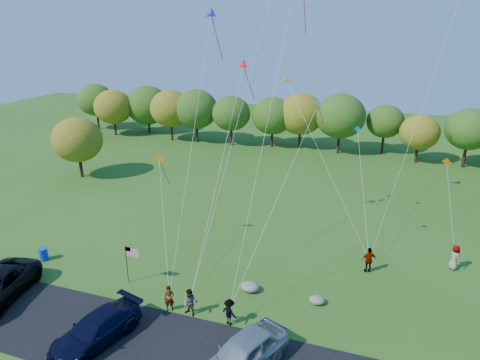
{
  "coord_description": "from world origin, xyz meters",
  "views": [
    {
      "loc": [
        10.43,
        -20.28,
        16.67
      ],
      "look_at": [
        1.46,
        6.0,
        6.51
      ],
      "focal_mm": 32.0,
      "sensor_mm": 36.0,
      "label": 1
    }
  ],
  "objects_px": {
    "minivan_navy": "(96,330)",
    "flyer_b": "(190,303)",
    "flyer_e": "(455,257)",
    "trash_barrel": "(43,254)",
    "flyer_a": "(169,299)",
    "park_bench": "(14,269)",
    "flyer_c": "(229,312)",
    "flyer_d": "(369,260)",
    "minivan_silver": "(243,354)"
  },
  "relations": [
    {
      "from": "flyer_d",
      "to": "park_bench",
      "type": "bearing_deg",
      "value": -4.63
    },
    {
      "from": "flyer_a",
      "to": "flyer_c",
      "type": "relative_size",
      "value": 1.03
    },
    {
      "from": "flyer_a",
      "to": "park_bench",
      "type": "height_order",
      "value": "flyer_a"
    },
    {
      "from": "flyer_b",
      "to": "flyer_e",
      "type": "height_order",
      "value": "flyer_e"
    },
    {
      "from": "minivan_navy",
      "to": "flyer_c",
      "type": "relative_size",
      "value": 3.3
    },
    {
      "from": "minivan_silver",
      "to": "flyer_e",
      "type": "distance_m",
      "value": 18.0
    },
    {
      "from": "flyer_c",
      "to": "flyer_a",
      "type": "bearing_deg",
      "value": 21.9
    },
    {
      "from": "flyer_a",
      "to": "flyer_b",
      "type": "distance_m",
      "value": 1.39
    },
    {
      "from": "minivan_navy",
      "to": "trash_barrel",
      "type": "xyz_separation_m",
      "value": [
        -9.27,
        6.19,
        -0.38
      ]
    },
    {
      "from": "minivan_silver",
      "to": "park_bench",
      "type": "xyz_separation_m",
      "value": [
        -17.99,
        3.11,
        -0.52
      ]
    },
    {
      "from": "flyer_e",
      "to": "flyer_a",
      "type": "bearing_deg",
      "value": 95.06
    },
    {
      "from": "flyer_d",
      "to": "park_bench",
      "type": "distance_m",
      "value": 25.01
    },
    {
      "from": "flyer_b",
      "to": "flyer_d",
      "type": "xyz_separation_m",
      "value": [
        9.95,
        8.5,
        0.07
      ]
    },
    {
      "from": "flyer_a",
      "to": "trash_barrel",
      "type": "distance_m",
      "value": 12.0
    },
    {
      "from": "minivan_silver",
      "to": "trash_barrel",
      "type": "bearing_deg",
      "value": -173.4
    },
    {
      "from": "flyer_a",
      "to": "trash_barrel",
      "type": "bearing_deg",
      "value": 144.09
    },
    {
      "from": "flyer_d",
      "to": "minivan_navy",
      "type": "bearing_deg",
      "value": 17.28
    },
    {
      "from": "flyer_e",
      "to": "park_bench",
      "type": "xyz_separation_m",
      "value": [
        -29.32,
        -10.88,
        -0.47
      ]
    },
    {
      "from": "minivan_silver",
      "to": "flyer_c",
      "type": "height_order",
      "value": "minivan_silver"
    },
    {
      "from": "minivan_silver",
      "to": "flyer_e",
      "type": "xyz_separation_m",
      "value": [
        11.33,
        13.99,
        -0.06
      ]
    },
    {
      "from": "flyer_a",
      "to": "flyer_d",
      "type": "bearing_deg",
      "value": 12.2
    },
    {
      "from": "trash_barrel",
      "to": "minivan_silver",
      "type": "bearing_deg",
      "value": -17.21
    },
    {
      "from": "flyer_c",
      "to": "trash_barrel",
      "type": "height_order",
      "value": "flyer_c"
    },
    {
      "from": "flyer_a",
      "to": "flyer_c",
      "type": "distance_m",
      "value": 3.92
    },
    {
      "from": "minivan_navy",
      "to": "flyer_d",
      "type": "xyz_separation_m",
      "value": [
        13.82,
        12.34,
        0.1
      ]
    },
    {
      "from": "minivan_navy",
      "to": "park_bench",
      "type": "bearing_deg",
      "value": 173.28
    },
    {
      "from": "flyer_b",
      "to": "flyer_e",
      "type": "xyz_separation_m",
      "value": [
        15.75,
        10.89,
        0.05
      ]
    },
    {
      "from": "minivan_silver",
      "to": "flyer_c",
      "type": "xyz_separation_m",
      "value": [
        -1.89,
        3.1,
        -0.17
      ]
    },
    {
      "from": "flyer_b",
      "to": "trash_barrel",
      "type": "relative_size",
      "value": 1.86
    },
    {
      "from": "flyer_d",
      "to": "minivan_silver",
      "type": "bearing_deg",
      "value": 40.03
    },
    {
      "from": "flyer_c",
      "to": "minivan_silver",
      "type": "bearing_deg",
      "value": 143.23
    },
    {
      "from": "flyer_a",
      "to": "flyer_d",
      "type": "relative_size",
      "value": 0.89
    },
    {
      "from": "minivan_silver",
      "to": "flyer_d",
      "type": "relative_size",
      "value": 2.88
    },
    {
      "from": "minivan_silver",
      "to": "trash_barrel",
      "type": "height_order",
      "value": "minivan_silver"
    },
    {
      "from": "flyer_d",
      "to": "trash_barrel",
      "type": "distance_m",
      "value": 23.91
    },
    {
      "from": "flyer_e",
      "to": "flyer_d",
      "type": "bearing_deg",
      "value": 85.06
    },
    {
      "from": "flyer_b",
      "to": "minivan_silver",
      "type": "bearing_deg",
      "value": -19.1
    },
    {
      "from": "park_bench",
      "to": "flyer_d",
      "type": "bearing_deg",
      "value": 37.22
    },
    {
      "from": "flyer_a",
      "to": "flyer_e",
      "type": "bearing_deg",
      "value": 7.78
    },
    {
      "from": "trash_barrel",
      "to": "flyer_e",
      "type": "bearing_deg",
      "value": 16.48
    },
    {
      "from": "flyer_c",
      "to": "flyer_d",
      "type": "xyz_separation_m",
      "value": [
        7.42,
        8.5,
        0.12
      ]
    },
    {
      "from": "park_bench",
      "to": "flyer_a",
      "type": "bearing_deg",
      "value": 17.34
    },
    {
      "from": "park_bench",
      "to": "flyer_b",
      "type": "bearing_deg",
      "value": 17.35
    },
    {
      "from": "park_bench",
      "to": "flyer_c",
      "type": "bearing_deg",
      "value": 17.35
    },
    {
      "from": "flyer_a",
      "to": "park_bench",
      "type": "xyz_separation_m",
      "value": [
        -12.18,
        0.01,
        -0.38
      ]
    },
    {
      "from": "minivan_silver",
      "to": "flyer_b",
      "type": "bearing_deg",
      "value": 168.78
    },
    {
      "from": "minivan_navy",
      "to": "flyer_b",
      "type": "distance_m",
      "value": 5.46
    },
    {
      "from": "flyer_e",
      "to": "trash_barrel",
      "type": "height_order",
      "value": "flyer_e"
    },
    {
      "from": "flyer_d",
      "to": "flyer_b",
      "type": "bearing_deg",
      "value": 16.02
    },
    {
      "from": "minivan_silver",
      "to": "flyer_c",
      "type": "bearing_deg",
      "value": 145.13
    }
  ]
}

